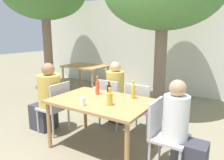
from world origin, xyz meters
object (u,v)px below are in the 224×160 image
Objects in this scene: soda_bottle_0 at (97,87)px; drinking_glass_1 at (83,102)px; dining_table_front at (101,105)px; patio_chair_1 at (163,131)px; drinking_glass_0 at (95,90)px; patio_chair_3 at (140,106)px; wine_bottle_2 at (109,90)px; person_seated_1 at (182,134)px; patio_chair_0 at (56,105)px; patio_chair_2 at (111,100)px; person_seated_0 at (47,100)px; oil_cruet_1 at (133,92)px; oil_cruet_3 at (110,99)px; dining_table_back at (85,69)px; person_seated_2 at (117,96)px.

soda_bottle_0 is 0.59m from drinking_glass_1.
dining_table_front is 12.56× the size of drinking_glass_1.
patio_chair_1 is 1.35m from drinking_glass_0.
wine_bottle_2 is (-0.32, -0.48, 0.35)m from patio_chair_3.
person_seated_1 is 1.58m from drinking_glass_0.
wine_bottle_2 is at bearing 104.99° from patio_chair_0.
dining_table_front is 1.60× the size of patio_chair_3.
patio_chair_2 is 0.63m from soda_bottle_0.
person_seated_0 is 2.41m from person_seated_1.
drinking_glass_1 is (-0.43, -0.66, -0.05)m from oil_cruet_1.
person_seated_1 is at bearing 15.18° from drinking_glass_1.
patio_chair_2 is at bearing 112.07° from dining_table_front.
wine_bottle_2 is (-1.00, 0.25, 0.35)m from patio_chair_1.
oil_cruet_1 is at bearing 69.28° from person_seated_1.
oil_cruet_3 is at bearing 84.68° from person_seated_0.
patio_chair_3 is (2.67, -1.81, -0.16)m from dining_table_back.
person_seated_1 is at bearing -8.59° from soda_bottle_0.
person_seated_0 is at bearing -167.44° from soda_bottle_0.
oil_cruet_1 is at bearing 9.27° from wine_bottle_2.
patio_chair_2 is 1.00× the size of patio_chair_3.
oil_cruet_1 is (0.66, -0.41, 0.36)m from patio_chair_2.
oil_cruet_3 reaches higher than drinking_glass_1.
patio_chair_1 is at bearing 132.86° from patio_chair_3.
person_seated_0 is 1.32m from person_seated_2.
person_seated_2 is (2.08, -1.58, -0.13)m from dining_table_back.
dining_table_back is 4.98× the size of oil_cruet_3.
patio_chair_1 is 0.99m from patio_chair_3.
patio_chair_2 is 9.67× the size of drinking_glass_0.
person_seated_2 is at bearing 88.20° from drinking_glass_0.
oil_cruet_1 reaches higher than drinking_glass_1.
dining_table_front is 0.32m from oil_cruet_3.
patio_chair_2 is 1.16m from person_seated_0.
person_seated_1 is 4.31× the size of oil_cruet_1.
wine_bottle_2 is (-0.40, -0.06, -0.01)m from oil_cruet_1.
person_seated_0 is at bearing -65.15° from dining_table_back.
oil_cruet_3 is (0.26, -0.39, 0.00)m from wine_bottle_2.
soda_bottle_0 is at bearing -33.44° from drinking_glass_0.
patio_chair_3 is 0.67m from wine_bottle_2.
patio_chair_0 reaches higher than drinking_glass_1.
oil_cruet_1 is (0.66, -0.65, 0.34)m from person_seated_2.
oil_cruet_1 is at bearing 62.16° from patio_chair_1.
dining_table_front is at bearing 67.93° from patio_chair_3.
dining_table_back is 3.54m from oil_cruet_1.
person_seated_1 reaches higher than soda_bottle_0.
person_seated_2 is (0.68, 0.96, 0.03)m from patio_chair_0.
dining_table_back is at bearing 128.68° from drinking_glass_1.
wine_bottle_2 is 2.09× the size of drinking_glass_1.
person_seated_1 is 4.05× the size of soda_bottle_0.
dining_table_back is 1.02× the size of person_seated_1.
dining_table_back is 4.39m from person_seated_1.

